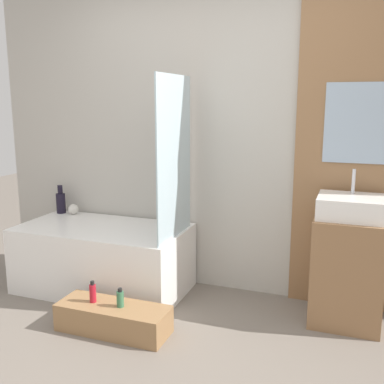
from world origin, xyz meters
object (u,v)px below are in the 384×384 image
(vase_tall_dark, at_px, (61,202))
(bottle_soap_primary, at_px, (93,293))
(sink, at_px, (352,207))
(wooden_step_bench, at_px, (113,318))
(bottle_soap_secondary, at_px, (120,299))
(bathtub, at_px, (103,258))
(vase_round_light, at_px, (73,209))

(vase_tall_dark, relative_size, bottle_soap_primary, 1.69)
(sink, bearing_deg, wooden_step_bench, -154.30)
(wooden_step_bench, relative_size, bottle_soap_primary, 5.10)
(bottle_soap_primary, height_order, bottle_soap_secondary, bottle_soap_primary)
(bathtub, height_order, bottle_soap_secondary, bathtub)
(bathtub, xyz_separation_m, vase_tall_dark, (-0.60, 0.28, 0.38))
(sink, xyz_separation_m, bottle_soap_secondary, (-1.43, -0.72, -0.60))
(vase_round_light, relative_size, bottle_soap_secondary, 0.70)
(bottle_soap_secondary, bearing_deg, sink, 26.61)
(bottle_soap_secondary, bearing_deg, vase_tall_dark, 141.26)
(vase_tall_dark, height_order, bottle_soap_secondary, vase_tall_dark)
(vase_tall_dark, bearing_deg, wooden_step_bench, -40.28)
(vase_tall_dark, bearing_deg, sink, -3.70)
(sink, height_order, bottle_soap_primary, sink)
(vase_round_light, height_order, bottle_soap_secondary, vase_round_light)
(sink, xyz_separation_m, bottle_soap_primary, (-1.65, -0.72, -0.59))
(vase_round_light, bearing_deg, bottle_soap_primary, -49.60)
(vase_tall_dark, distance_m, bottle_soap_secondary, 1.47)
(sink, bearing_deg, bottle_soap_secondary, -153.39)
(sink, relative_size, bottle_soap_secondary, 3.41)
(bottle_soap_primary, bearing_deg, vase_round_light, 130.40)
(sink, relative_size, vase_tall_dark, 1.74)
(bathtub, bearing_deg, bottle_soap_secondary, -50.60)
(vase_tall_dark, xyz_separation_m, vase_round_light, (0.14, -0.01, -0.06))
(bathtub, relative_size, vase_round_light, 14.82)
(vase_round_light, bearing_deg, vase_tall_dark, 177.90)
(bathtub, height_order, bottle_soap_primary, bathtub)
(bathtub, relative_size, vase_tall_dark, 5.34)
(vase_round_light, height_order, bottle_soap_primary, vase_round_light)
(bathtub, bearing_deg, sink, 3.41)
(vase_tall_dark, relative_size, vase_round_light, 2.77)
(wooden_step_bench, height_order, vase_round_light, vase_round_light)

